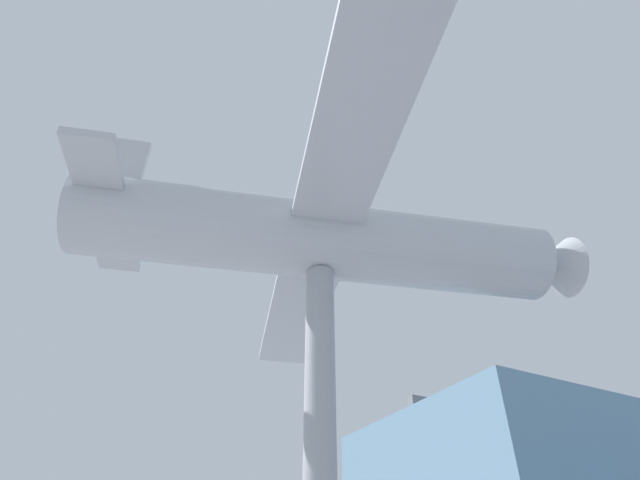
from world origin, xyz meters
The scene contains 2 objects.
support_pylon_central centered at (0.00, 0.00, 3.65)m, with size 0.62×0.62×7.31m.
suspended_airplane centered at (0.05, 0.17, 8.24)m, with size 14.58×12.45×3.29m.
Camera 1 is at (8.51, -4.39, 1.31)m, focal length 28.00 mm.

